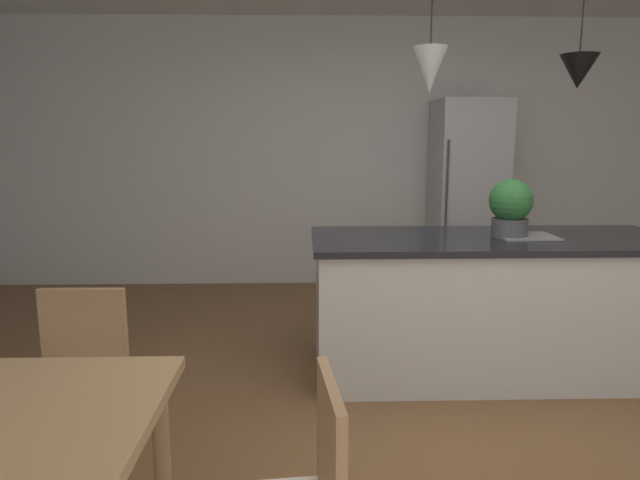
{
  "coord_description": "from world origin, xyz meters",
  "views": [
    {
      "loc": [
        -0.71,
        -2.63,
        1.52
      ],
      "look_at": [
        -0.62,
        0.43,
        0.97
      ],
      "focal_mm": 31.74,
      "sensor_mm": 36.0,
      "label": 1
    }
  ],
  "objects_px": {
    "potted_plant_on_island": "(511,207)",
    "chair_far_right": "(75,386)",
    "kitchen_island": "(491,303)",
    "refrigerator": "(467,198)"
  },
  "relations": [
    {
      "from": "chair_far_right",
      "to": "potted_plant_on_island",
      "type": "height_order",
      "value": "potted_plant_on_island"
    },
    {
      "from": "kitchen_island",
      "to": "potted_plant_on_island",
      "type": "bearing_deg",
      "value": 0.0
    },
    {
      "from": "refrigerator",
      "to": "potted_plant_on_island",
      "type": "relative_size",
      "value": 5.11
    },
    {
      "from": "potted_plant_on_island",
      "to": "chair_far_right",
      "type": "bearing_deg",
      "value": -152.25
    },
    {
      "from": "kitchen_island",
      "to": "refrigerator",
      "type": "height_order",
      "value": "refrigerator"
    },
    {
      "from": "chair_far_right",
      "to": "kitchen_island",
      "type": "relative_size",
      "value": 0.37
    },
    {
      "from": "chair_far_right",
      "to": "potted_plant_on_island",
      "type": "distance_m",
      "value": 2.66
    },
    {
      "from": "chair_far_right",
      "to": "kitchen_island",
      "type": "height_order",
      "value": "kitchen_island"
    },
    {
      "from": "chair_far_right",
      "to": "kitchen_island",
      "type": "distance_m",
      "value": 2.51
    },
    {
      "from": "refrigerator",
      "to": "potted_plant_on_island",
      "type": "bearing_deg",
      "value": -98.53
    }
  ]
}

